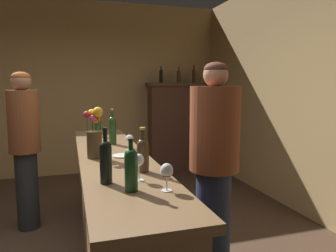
% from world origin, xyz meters
% --- Properties ---
extents(wall_back, '(5.68, 0.12, 2.97)m').
position_xyz_m(wall_back, '(0.00, 3.06, 1.49)').
color(wall_back, tan).
rests_on(wall_back, ground).
extents(wall_right, '(0.12, 6.12, 2.97)m').
position_xyz_m(wall_right, '(2.84, 0.00, 1.49)').
color(wall_right, tan).
rests_on(wall_right, ground).
extents(bar_counter, '(0.55, 2.96, 0.98)m').
position_xyz_m(bar_counter, '(0.48, -0.11, 0.50)').
color(bar_counter, olive).
rests_on(bar_counter, ground).
extents(display_cabinet, '(1.12, 0.38, 1.59)m').
position_xyz_m(display_cabinet, '(2.03, 2.78, 0.83)').
color(display_cabinet, '#543126').
rests_on(display_cabinet, ground).
extents(wine_bottle_merlot, '(0.07, 0.07, 0.33)m').
position_xyz_m(wine_bottle_merlot, '(0.34, -0.89, 1.12)').
color(wine_bottle_merlot, black).
rests_on(wine_bottle_merlot, bar_counter).
extents(wine_bottle_chardonnay, '(0.07, 0.07, 0.29)m').
position_xyz_m(wine_bottle_chardonnay, '(0.45, -1.07, 1.11)').
color(wine_bottle_chardonnay, '#183E1D').
rests_on(wine_bottle_chardonnay, bar_counter).
extents(wine_bottle_pinot, '(0.07, 0.07, 0.28)m').
position_xyz_m(wine_bottle_pinot, '(0.44, 0.89, 1.11)').
color(wine_bottle_pinot, '#1C331A').
rests_on(wine_bottle_pinot, bar_counter).
extents(wine_bottle_rose, '(0.08, 0.08, 0.30)m').
position_xyz_m(wine_bottle_rose, '(0.60, -0.71, 1.11)').
color(wine_bottle_rose, '#46331F').
rests_on(wine_bottle_rose, bar_counter).
extents(wine_bottle_syrah, '(0.07, 0.07, 0.35)m').
position_xyz_m(wine_bottle_syrah, '(0.53, 0.35, 1.13)').
color(wine_bottle_syrah, '#1E3D1B').
rests_on(wine_bottle_syrah, bar_counter).
extents(wine_glass_front, '(0.06, 0.06, 0.16)m').
position_xyz_m(wine_glass_front, '(0.53, -0.89, 1.10)').
color(wine_glass_front, white).
rests_on(wine_glass_front, bar_counter).
extents(wine_glass_mid, '(0.07, 0.07, 0.15)m').
position_xyz_m(wine_glass_mid, '(0.64, -1.12, 1.09)').
color(wine_glass_mid, white).
rests_on(wine_glass_mid, bar_counter).
extents(wine_glass_rear, '(0.08, 0.08, 0.15)m').
position_xyz_m(wine_glass_rear, '(0.33, 0.19, 1.09)').
color(wine_glass_rear, white).
rests_on(wine_glass_rear, bar_counter).
extents(wine_glass_spare, '(0.07, 0.07, 0.14)m').
position_xyz_m(wine_glass_spare, '(0.64, 0.04, 1.08)').
color(wine_glass_spare, white).
rests_on(wine_glass_spare, bar_counter).
extents(flower_arrangement, '(0.15, 0.15, 0.40)m').
position_xyz_m(flower_arrangement, '(0.33, -0.20, 1.17)').
color(flower_arrangement, '#483720').
rests_on(flower_arrangement, bar_counter).
extents(cheese_plate, '(0.16, 0.16, 0.01)m').
position_xyz_m(cheese_plate, '(0.54, -0.21, 0.99)').
color(cheese_plate, white).
rests_on(cheese_plate, bar_counter).
extents(display_bottle_left, '(0.06, 0.06, 0.29)m').
position_xyz_m(display_bottle_left, '(1.71, 2.78, 1.72)').
color(display_bottle_left, black).
rests_on(display_bottle_left, display_cabinet).
extents(display_bottle_midleft, '(0.07, 0.07, 0.29)m').
position_xyz_m(display_bottle_midleft, '(2.04, 2.78, 1.72)').
color(display_bottle_midleft, '#492F19').
rests_on(display_bottle_midleft, display_cabinet).
extents(display_bottle_center, '(0.06, 0.06, 0.32)m').
position_xyz_m(display_bottle_center, '(2.34, 2.78, 1.74)').
color(display_bottle_center, '#482715').
rests_on(display_bottle_center, display_cabinet).
extents(patron_by_cabinet, '(0.32, 0.32, 1.69)m').
position_xyz_m(patron_by_cabinet, '(-0.32, 0.91, 0.94)').
color(patron_by_cabinet, '#262A2D').
rests_on(patron_by_cabinet, ground).
extents(bartender, '(0.39, 0.39, 1.73)m').
position_xyz_m(bartender, '(1.23, -0.46, 0.94)').
color(bartender, '#232D4C').
rests_on(bartender, ground).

